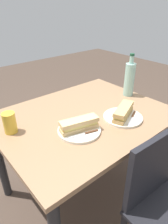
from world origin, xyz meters
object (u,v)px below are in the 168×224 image
(water_bottle, at_px, (129,79))
(chair_far, at_px, (164,202))
(baguette_sandwich_near, at_px, (79,124))
(knife_near, at_px, (85,133))
(dining_table, at_px, (84,128))
(beer_glass, at_px, (10,123))
(knife_far, at_px, (132,117))
(baguette_sandwich_far, at_px, (123,112))
(plate_near, at_px, (79,130))
(plate_far, at_px, (123,117))

(water_bottle, bearing_deg, chair_far, 54.06)
(chair_far, xyz_separation_m, baguette_sandwich_near, (0.15, -0.51, 0.30))
(knife_near, bearing_deg, dining_table, -128.59)
(knife_near, height_order, beer_glass, beer_glass)
(water_bottle, height_order, beer_glass, water_bottle)
(knife_far, bearing_deg, baguette_sandwich_far, -55.64)
(chair_far, xyz_separation_m, knife_far, (-0.19, -0.39, 0.27))
(chair_far, xyz_separation_m, plate_near, (0.15, -0.51, 0.26))
(knife_near, height_order, baguette_sandwich_far, baguette_sandwich_far)
(dining_table, relative_size, plate_far, 4.47)
(plate_near, relative_size, baguette_sandwich_far, 1.07)
(chair_far, xyz_separation_m, knife_near, (0.16, -0.45, 0.27))
(chair_far, relative_size, knife_near, 4.82)
(chair_far, bearing_deg, dining_table, -89.60)
(chair_far, height_order, knife_near, chair_far)
(baguette_sandwich_far, bearing_deg, knife_near, -1.73)
(chair_far, relative_size, water_bottle, 2.57)
(dining_table, xyz_separation_m, knife_near, (0.15, 0.19, 0.13))
(knife_far, xyz_separation_m, water_bottle, (-0.28, -0.26, 0.12))
(plate_far, relative_size, water_bottle, 0.76)
(baguette_sandwich_near, xyz_separation_m, plate_far, (-0.31, 0.07, -0.04))
(dining_table, distance_m, water_bottle, 0.54)
(knife_near, distance_m, knife_far, 0.35)
(chair_far, relative_size, beer_glass, 6.83)
(knife_near, relative_size, beer_glass, 1.42)
(baguette_sandwich_far, bearing_deg, baguette_sandwich_near, -12.32)
(dining_table, distance_m, beer_glass, 0.50)
(beer_glass, bearing_deg, baguette_sandwich_near, 140.07)
(baguette_sandwich_far, bearing_deg, beer_glass, -27.68)
(dining_table, distance_m, baguette_sandwich_near, 0.25)
(plate_far, xyz_separation_m, baguette_sandwich_far, (0.00, -0.00, 0.04))
(beer_glass, bearing_deg, plate_far, 152.32)
(plate_near, height_order, beer_glass, beer_glass)
(plate_far, bearing_deg, beer_glass, -27.68)
(plate_far, distance_m, beer_glass, 0.69)
(baguette_sandwich_far, distance_m, water_bottle, 0.39)
(plate_near, xyz_separation_m, baguette_sandwich_far, (-0.31, 0.07, 0.04))
(chair_far, xyz_separation_m, water_bottle, (-0.47, -0.65, 0.38))
(knife_near, xyz_separation_m, beer_glass, (0.30, -0.31, 0.04))
(baguette_sandwich_near, xyz_separation_m, baguette_sandwich_far, (-0.31, 0.07, -0.00))
(knife_near, distance_m, beer_glass, 0.44)
(plate_near, height_order, baguette_sandwich_near, baguette_sandwich_near)
(dining_table, bearing_deg, baguette_sandwich_near, 41.56)
(dining_table, bearing_deg, plate_far, 128.67)
(dining_table, bearing_deg, knife_near, 51.41)
(dining_table, height_order, baguette_sandwich_far, baguette_sandwich_far)
(plate_near, bearing_deg, baguette_sandwich_near, 0.00)
(plate_near, xyz_separation_m, plate_far, (-0.31, 0.07, 0.00))
(baguette_sandwich_near, relative_size, plate_far, 0.94)
(knife_near, bearing_deg, baguette_sandwich_near, -92.71)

